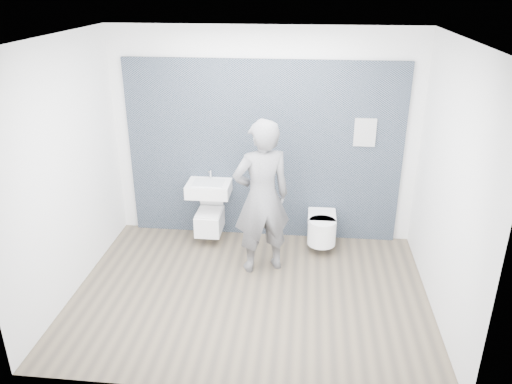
# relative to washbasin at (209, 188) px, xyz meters

# --- Properties ---
(ground) EXTENTS (4.00, 4.00, 0.00)m
(ground) POSITION_rel_washbasin_xyz_m (0.70, -1.23, -0.75)
(ground) COLOR brown
(ground) RESTS_ON ground
(room_shell) EXTENTS (4.00, 4.00, 4.00)m
(room_shell) POSITION_rel_washbasin_xyz_m (0.70, -1.23, 0.99)
(room_shell) COLOR white
(room_shell) RESTS_ON ground
(tile_wall) EXTENTS (3.60, 0.06, 2.40)m
(tile_wall) POSITION_rel_washbasin_xyz_m (0.70, 0.24, -0.75)
(tile_wall) COLOR black
(tile_wall) RESTS_ON ground
(washbasin) EXTENTS (0.57, 0.43, 0.43)m
(washbasin) POSITION_rel_washbasin_xyz_m (0.00, 0.00, 0.00)
(washbasin) COLOR white
(washbasin) RESTS_ON ground
(toilet_square) EXTENTS (0.33, 0.48, 0.64)m
(toilet_square) POSITION_rel_washbasin_xyz_m (0.00, -0.02, -0.45)
(toilet_square) COLOR white
(toilet_square) RESTS_ON ground
(toilet_rounded) EXTENTS (0.37, 0.62, 0.34)m
(toilet_rounded) POSITION_rel_washbasin_xyz_m (1.50, -0.10, -0.45)
(toilet_rounded) COLOR white
(toilet_rounded) RESTS_ON ground
(info_placard) EXTENTS (0.27, 0.03, 0.36)m
(info_placard) POSITION_rel_washbasin_xyz_m (1.99, 0.20, -0.75)
(info_placard) COLOR white
(info_placard) RESTS_ON ground
(visitor) EXTENTS (0.81, 0.69, 1.90)m
(visitor) POSITION_rel_washbasin_xyz_m (0.77, -0.67, 0.20)
(visitor) COLOR slate
(visitor) RESTS_ON ground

